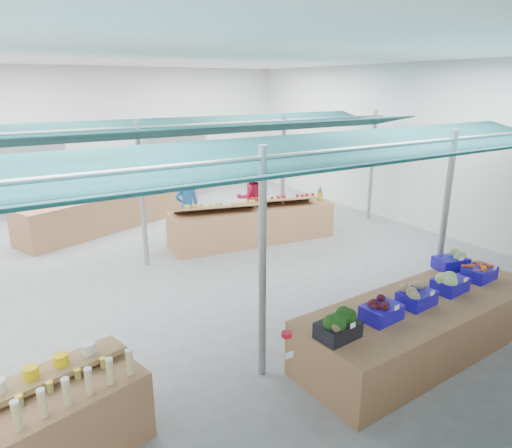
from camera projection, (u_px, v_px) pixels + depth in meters
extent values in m
plane|color=slate|center=(200.00, 262.00, 9.78)|extent=(13.00, 13.00, 0.00)
plane|color=silver|center=(192.00, 54.00, 8.55)|extent=(13.00, 13.00, 0.00)
plane|color=silver|center=(109.00, 136.00, 14.43)|extent=(12.00, 0.00, 12.00)
plane|color=silver|center=(401.00, 145.00, 12.21)|extent=(0.00, 13.00, 13.00)
cylinder|color=gray|center=(262.00, 268.00, 5.59)|extent=(0.10, 0.10, 3.00)
cylinder|color=gray|center=(142.00, 195.00, 9.23)|extent=(0.10, 0.10, 3.00)
cylinder|color=gray|center=(444.00, 224.00, 7.37)|extent=(0.10, 0.10, 3.00)
cylinder|color=gray|center=(283.00, 178.00, 11.01)|extent=(0.10, 0.10, 3.00)
cylinder|color=gray|center=(372.00, 166.00, 12.54)|extent=(0.10, 0.10, 3.00)
cylinder|color=gray|center=(373.00, 147.00, 6.08)|extent=(10.00, 0.06, 0.06)
cylinder|color=gray|center=(217.00, 124.00, 9.73)|extent=(10.00, 0.06, 0.06)
cube|color=black|center=(412.00, 159.00, 5.58)|extent=(9.50, 1.28, 0.30)
cube|color=black|center=(339.00, 147.00, 6.63)|extent=(9.50, 1.28, 0.30)
cube|color=black|center=(232.00, 130.00, 9.22)|extent=(9.50, 1.28, 0.30)
cube|color=black|center=(204.00, 125.00, 10.28)|extent=(9.50, 1.28, 0.30)
cube|color=#B23F33|center=(29.00, 181.00, 13.07)|extent=(2.00, 0.50, 2.00)
cube|color=#B23F33|center=(176.00, 167.00, 15.36)|extent=(2.00, 0.50, 2.00)
cube|color=#9C6844|center=(54.00, 430.00, 4.48)|extent=(1.93, 1.21, 0.80)
cube|color=#997247|center=(37.00, 378.00, 4.50)|extent=(1.83, 0.77, 0.06)
cube|color=#9C6844|center=(423.00, 325.00, 6.46)|extent=(3.99, 1.48, 0.77)
cube|color=#9C6844|center=(253.00, 225.00, 10.95)|extent=(4.08, 1.46, 0.86)
cube|color=#9C6844|center=(116.00, 209.00, 12.21)|extent=(5.23, 2.82, 0.94)
imported|color=#1959A4|center=(187.00, 207.00, 11.13)|extent=(0.63, 0.45, 1.60)
imported|color=#B01536|center=(250.00, 197.00, 12.04)|extent=(0.85, 0.70, 1.60)
cube|color=black|center=(338.00, 330.00, 5.40)|extent=(0.53, 0.39, 0.20)
cube|color=white|center=(353.00, 325.00, 5.19)|extent=(0.08, 0.02, 0.06)
cube|color=#1A10B2|center=(381.00, 312.00, 5.82)|extent=(0.53, 0.39, 0.20)
cube|color=white|center=(397.00, 308.00, 5.60)|extent=(0.08, 0.02, 0.06)
cube|color=#1A10B2|center=(417.00, 298.00, 6.20)|extent=(0.53, 0.39, 0.20)
cube|color=white|center=(432.00, 293.00, 5.99)|extent=(0.08, 0.02, 0.06)
cube|color=#1A10B2|center=(450.00, 285.00, 6.62)|extent=(0.53, 0.39, 0.20)
cube|color=white|center=(466.00, 280.00, 6.40)|extent=(0.08, 0.02, 0.06)
cube|color=#1A10B2|center=(479.00, 273.00, 7.03)|extent=(0.53, 0.39, 0.20)
cube|color=white|center=(495.00, 268.00, 6.82)|extent=(0.08, 0.02, 0.06)
sphere|color=brown|center=(336.00, 328.00, 5.17)|extent=(0.09, 0.09, 0.09)
sphere|color=brown|center=(334.00, 327.00, 5.12)|extent=(0.06, 0.06, 0.06)
cylinder|color=red|center=(287.00, 334.00, 4.86)|extent=(0.12, 0.12, 0.05)
cube|color=white|center=(289.00, 355.00, 4.88)|extent=(0.10, 0.01, 0.07)
cube|color=#997247|center=(216.00, 208.00, 10.33)|extent=(2.01, 1.14, 0.26)
cube|color=#997247|center=(285.00, 200.00, 11.03)|extent=(1.62, 1.04, 0.26)
cylinder|color=#8C6019|center=(320.00, 196.00, 11.43)|extent=(0.14, 0.14, 0.22)
cone|color=#26661E|center=(320.00, 189.00, 11.38)|extent=(0.12, 0.12, 0.18)
cube|color=#1A10B2|center=(450.00, 263.00, 7.42)|extent=(0.57, 0.46, 0.20)
cube|color=white|center=(462.00, 259.00, 7.18)|extent=(0.08, 0.03, 0.06)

